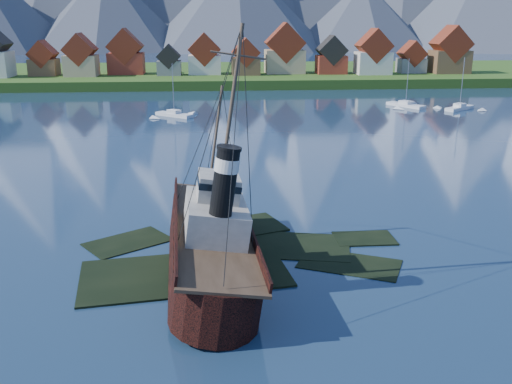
{
  "coord_description": "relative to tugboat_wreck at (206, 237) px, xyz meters",
  "views": [
    {
      "loc": [
        -0.42,
        -48.22,
        21.64
      ],
      "look_at": [
        3.94,
        6.0,
        5.0
      ],
      "focal_mm": 40.0,
      "sensor_mm": 36.0,
      "label": 1
    }
  ],
  "objects": [
    {
      "name": "seawall",
      "position": [
        1.1,
        132.3,
        -2.86
      ],
      "size": [
        600.0,
        2.5,
        2.0
      ],
      "primitive_type": "cube",
      "color": "#3F3D38",
      "rests_on": "ground"
    },
    {
      "name": "shoal",
      "position": [
        2.87,
        2.45,
        -3.21
      ],
      "size": [
        31.71,
        21.24,
        1.14
      ],
      "color": "black",
      "rests_on": "ground"
    },
    {
      "name": "sailboat_d",
      "position": [
        61.89,
        87.67,
        -2.56
      ],
      "size": [
        9.19,
        7.68,
        13.17
      ],
      "rotation": [
        0.0,
        0.0,
        -0.93
      ],
      "color": "silver",
      "rests_on": "ground"
    },
    {
      "name": "town",
      "position": [
        -32.02,
        152.48,
        6.13
      ],
      "size": [
        250.96,
        16.69,
        17.3
      ],
      "color": "maroon",
      "rests_on": "ground"
    },
    {
      "name": "tugboat_wreck",
      "position": [
        0.0,
        0.0,
        0.0
      ],
      "size": [
        6.64,
        28.63,
        22.69
      ],
      "rotation": [
        0.0,
        0.15,
        0.05
      ],
      "color": "black",
      "rests_on": "ground"
    },
    {
      "name": "sailboat_c",
      "position": [
        -7.61,
        83.37,
        -2.58
      ],
      "size": [
        9.05,
        8.01,
        12.51
      ],
      "rotation": [
        0.0,
        0.0,
        0.89
      ],
      "color": "silver",
      "rests_on": "ground"
    },
    {
      "name": "sailboat_e",
      "position": [
        50.33,
        93.67,
        -2.59
      ],
      "size": [
        7.92,
        10.61,
        12.51
      ],
      "rotation": [
        0.0,
        0.0,
        0.55
      ],
      "color": "silver",
      "rests_on": "ground"
    },
    {
      "name": "ground",
      "position": [
        1.1,
        0.3,
        -2.86
      ],
      "size": [
        1400.0,
        1400.0,
        0.0
      ],
      "primitive_type": "plane",
      "color": "#192D46",
      "rests_on": "ground"
    },
    {
      "name": "shore_bank",
      "position": [
        1.1,
        170.3,
        -2.86
      ],
      "size": [
        600.0,
        80.0,
        3.2
      ],
      "primitive_type": "cube",
      "color": "#264A15",
      "rests_on": "ground"
    }
  ]
}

